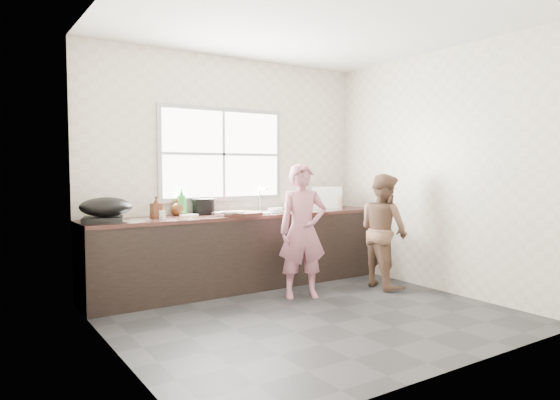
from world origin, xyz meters
TOP-DOWN VIEW (x-y plane):
  - floor at (0.00, 0.00)m, footprint 3.60×3.20m
  - ceiling at (0.00, 0.00)m, footprint 3.60×3.20m
  - wall_back at (0.00, 1.60)m, footprint 3.60×0.01m
  - wall_left at (-1.80, 0.00)m, footprint 0.01×3.20m
  - wall_right at (1.80, 0.00)m, footprint 0.01×3.20m
  - wall_front at (0.00, -1.60)m, footprint 3.60×0.01m
  - cabinet at (0.00, 1.29)m, footprint 3.60×0.62m
  - countertop at (0.00, 1.29)m, footprint 3.60×0.64m
  - sink at (0.35, 1.29)m, footprint 0.55×0.45m
  - faucet at (0.35, 1.49)m, footprint 0.02×0.02m
  - window_frame at (-0.10, 1.59)m, footprint 1.60×0.05m
  - window_glazing at (-0.10, 1.57)m, footprint 1.50×0.01m
  - woman at (0.32, 0.55)m, footprint 0.57×0.47m
  - person_side at (1.39, 0.41)m, footprint 0.57×0.69m
  - cutting_board at (-0.10, 1.08)m, footprint 0.51×0.51m
  - cleaver at (-0.33, 1.19)m, footprint 0.24×0.21m
  - bowl_mince at (-0.24, 1.08)m, footprint 0.27×0.27m
  - bowl_crabs at (0.76, 1.36)m, footprint 0.25×0.25m
  - bowl_held at (0.42, 1.23)m, footprint 0.28×0.28m
  - black_pot at (-0.40, 1.48)m, footprint 0.31×0.31m
  - plate_food at (-0.62, 1.38)m, footprint 0.24×0.24m
  - bottle_green at (-0.66, 1.50)m, footprint 0.14×0.14m
  - bottle_brown_tall at (-1.00, 1.35)m, footprint 0.10×0.11m
  - bottle_brown_short at (-0.70, 1.50)m, footprint 0.18×0.18m
  - glass_jar at (-0.99, 1.20)m, footprint 0.07×0.07m
  - burner at (-1.58, 1.22)m, footprint 0.46×0.46m
  - wok at (-1.56, 1.19)m, footprint 0.50×0.50m
  - dish_rack at (1.23, 1.32)m, footprint 0.47×0.41m
  - pot_lid_left at (-1.32, 1.10)m, footprint 0.29×0.29m
  - pot_lid_right at (-1.20, 1.24)m, footprint 0.29×0.29m

SIDE VIEW (x-z plane):
  - floor at x=0.00m, z-range -0.01..0.00m
  - cabinet at x=0.00m, z-range 0.00..0.82m
  - person_side at x=1.39m, z-range 0.00..1.32m
  - woman at x=0.32m, z-range 0.00..1.34m
  - countertop at x=0.00m, z-range 0.82..0.86m
  - sink at x=0.35m, z-range 0.85..0.88m
  - pot_lid_left at x=-1.32m, z-range 0.86..0.87m
  - pot_lid_right at x=-1.20m, z-range 0.86..0.87m
  - plate_food at x=-0.62m, z-range 0.86..0.88m
  - cutting_board at x=-0.10m, z-range 0.86..0.90m
  - burner at x=-1.58m, z-range 0.86..0.92m
  - bowl_mince at x=-0.24m, z-range 0.86..0.92m
  - bowl_crabs at x=0.76m, z-range 0.86..0.92m
  - bowl_held at x=0.42m, z-range 0.86..0.93m
  - cleaver at x=-0.33m, z-range 0.90..0.91m
  - glass_jar at x=-0.99m, z-range 0.86..0.95m
  - black_pot at x=-0.40m, z-range 0.86..1.04m
  - bottle_brown_short at x=-0.70m, z-range 0.86..1.04m
  - bottle_brown_tall at x=-1.00m, z-range 0.86..1.07m
  - dish_rack at x=1.23m, z-range 0.86..1.15m
  - faucet at x=0.35m, z-range 0.86..1.16m
  - wok at x=-1.56m, z-range 0.92..1.11m
  - bottle_green at x=-0.66m, z-range 0.86..1.17m
  - wall_back at x=0.00m, z-range 0.00..2.70m
  - wall_left at x=-1.80m, z-range 0.00..2.70m
  - wall_right at x=1.80m, z-range 0.00..2.70m
  - wall_front at x=0.00m, z-range 0.00..2.70m
  - window_glazing at x=-0.10m, z-range 1.05..2.05m
  - window_frame at x=-0.10m, z-range 1.00..2.10m
  - ceiling at x=0.00m, z-range 2.70..2.71m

